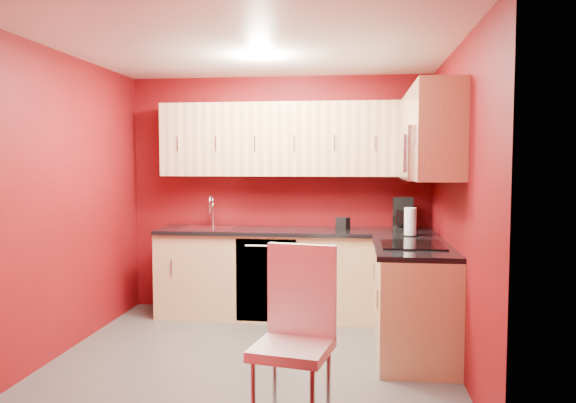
% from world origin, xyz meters
% --- Properties ---
extents(floor, '(3.20, 3.20, 0.00)m').
position_xyz_m(floor, '(0.00, 0.00, 0.00)').
color(floor, '#454340').
rests_on(floor, ground).
extents(ceiling, '(3.20, 3.20, 0.00)m').
position_xyz_m(ceiling, '(0.00, 0.00, 2.50)').
color(ceiling, white).
rests_on(ceiling, wall_back).
extents(wall_back, '(3.20, 0.00, 3.20)m').
position_xyz_m(wall_back, '(0.00, 1.50, 1.25)').
color(wall_back, maroon).
rests_on(wall_back, floor).
extents(wall_front, '(3.20, 0.00, 3.20)m').
position_xyz_m(wall_front, '(0.00, -1.50, 1.25)').
color(wall_front, maroon).
rests_on(wall_front, floor).
extents(wall_left, '(0.00, 3.00, 3.00)m').
position_xyz_m(wall_left, '(-1.60, 0.00, 1.25)').
color(wall_left, maroon).
rests_on(wall_left, floor).
extents(wall_right, '(0.00, 3.00, 3.00)m').
position_xyz_m(wall_right, '(1.60, 0.00, 1.25)').
color(wall_right, maroon).
rests_on(wall_right, floor).
extents(base_cabinets_back, '(2.80, 0.60, 0.87)m').
position_xyz_m(base_cabinets_back, '(0.20, 1.20, 0.43)').
color(base_cabinets_back, tan).
rests_on(base_cabinets_back, floor).
extents(base_cabinets_right, '(0.60, 1.30, 0.87)m').
position_xyz_m(base_cabinets_right, '(1.30, 0.25, 0.43)').
color(base_cabinets_right, tan).
rests_on(base_cabinets_right, floor).
extents(countertop_back, '(2.80, 0.63, 0.04)m').
position_xyz_m(countertop_back, '(0.20, 1.19, 0.89)').
color(countertop_back, black).
rests_on(countertop_back, base_cabinets_back).
extents(countertop_right, '(0.63, 1.27, 0.04)m').
position_xyz_m(countertop_right, '(1.29, 0.23, 0.89)').
color(countertop_right, black).
rests_on(countertop_right, base_cabinets_right).
extents(upper_cabinets_back, '(2.80, 0.35, 0.75)m').
position_xyz_m(upper_cabinets_back, '(0.20, 1.32, 1.83)').
color(upper_cabinets_back, '#E1B57F').
rests_on(upper_cabinets_back, wall_back).
extents(upper_cabinets_right, '(0.35, 1.55, 0.75)m').
position_xyz_m(upper_cabinets_right, '(1.42, 0.44, 1.89)').
color(upper_cabinets_right, '#E1B57F').
rests_on(upper_cabinets_right, wall_right).
extents(microwave, '(0.42, 0.76, 0.42)m').
position_xyz_m(microwave, '(1.39, 0.20, 1.66)').
color(microwave, silver).
rests_on(microwave, upper_cabinets_right).
extents(cooktop, '(0.50, 0.55, 0.01)m').
position_xyz_m(cooktop, '(1.28, 0.20, 0.92)').
color(cooktop, black).
rests_on(cooktop, countertop_right).
extents(sink, '(0.52, 0.42, 0.35)m').
position_xyz_m(sink, '(-0.70, 1.20, 0.94)').
color(sink, silver).
rests_on(sink, countertop_back).
extents(dishwasher_front, '(0.60, 0.02, 0.82)m').
position_xyz_m(dishwasher_front, '(-0.05, 0.91, 0.43)').
color(dishwasher_front, black).
rests_on(dishwasher_front, base_cabinets_back).
extents(downlight, '(0.20, 0.20, 0.01)m').
position_xyz_m(downlight, '(0.00, 0.30, 2.48)').
color(downlight, white).
rests_on(downlight, ceiling).
extents(coffee_maker, '(0.20, 0.27, 0.33)m').
position_xyz_m(coffee_maker, '(1.29, 1.24, 1.07)').
color(coffee_maker, black).
rests_on(coffee_maker, countertop_back).
extents(napkin_holder, '(0.15, 0.15, 0.12)m').
position_xyz_m(napkin_holder, '(0.69, 1.22, 0.97)').
color(napkin_holder, black).
rests_on(napkin_holder, countertop_back).
extents(paper_towel, '(0.16, 0.16, 0.26)m').
position_xyz_m(paper_towel, '(1.32, 0.82, 1.04)').
color(paper_towel, silver).
rests_on(paper_towel, countertop_right).
extents(dining_chair, '(0.52, 0.53, 1.08)m').
position_xyz_m(dining_chair, '(0.45, -1.20, 0.54)').
color(dining_chair, white).
rests_on(dining_chair, floor).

